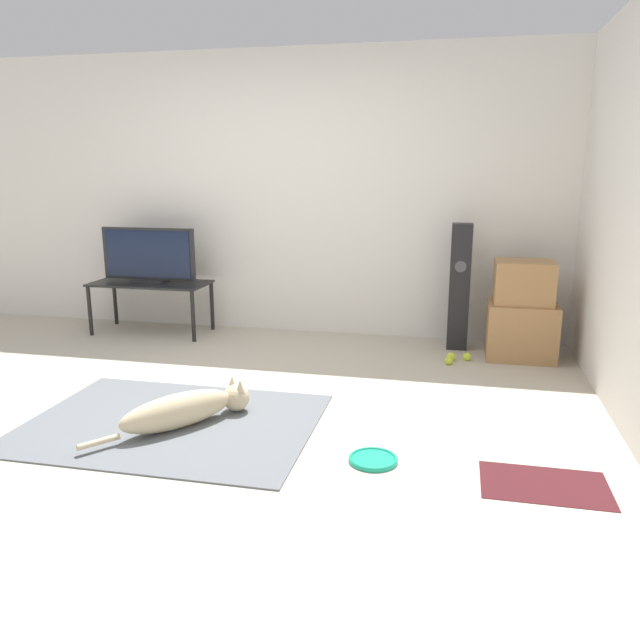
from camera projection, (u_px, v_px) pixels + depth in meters
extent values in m
plane|color=#BCB29E|center=(200.00, 408.00, 4.05)|extent=(12.00, 12.00, 0.00)
cube|color=silver|center=(284.00, 195.00, 5.74)|extent=(8.00, 0.06, 2.55)
cube|color=slate|center=(172.00, 423.00, 3.80)|extent=(1.74, 1.31, 0.01)
ellipsoid|color=beige|center=(177.00, 411.00, 3.70)|extent=(0.58, 0.68, 0.21)
sphere|color=beige|center=(236.00, 398.00, 3.95)|extent=(0.17, 0.17, 0.17)
cone|color=beige|center=(232.00, 382.00, 3.97)|extent=(0.05, 0.05, 0.08)
cone|color=beige|center=(240.00, 385.00, 3.90)|extent=(0.05, 0.05, 0.08)
cylinder|color=beige|center=(99.00, 442.00, 3.41)|extent=(0.17, 0.21, 0.03)
cylinder|color=#199E7A|center=(373.00, 460.00, 3.31)|extent=(0.26, 0.26, 0.02)
torus|color=#199E7A|center=(373.00, 459.00, 3.31)|extent=(0.26, 0.26, 0.02)
cube|color=#A87A4C|center=(521.00, 331.00, 5.08)|extent=(0.54, 0.44, 0.46)
cube|color=#A87A4C|center=(524.00, 282.00, 4.98)|extent=(0.46, 0.37, 0.34)
cube|color=black|center=(459.00, 287.00, 5.28)|extent=(0.17, 0.17, 1.07)
cylinder|color=#4C4C51|center=(461.00, 267.00, 5.16)|extent=(0.09, 0.00, 0.09)
cube|color=black|center=(150.00, 283.00, 5.81)|extent=(1.08, 0.50, 0.02)
cylinder|color=black|center=(90.00, 311.00, 5.76)|extent=(0.04, 0.04, 0.46)
cylinder|color=black|center=(193.00, 316.00, 5.55)|extent=(0.04, 0.04, 0.46)
cylinder|color=black|center=(115.00, 301.00, 6.18)|extent=(0.04, 0.04, 0.46)
cylinder|color=black|center=(212.00, 306.00, 5.97)|extent=(0.04, 0.04, 0.46)
cube|color=#232326|center=(150.00, 281.00, 5.80)|extent=(0.32, 0.20, 0.03)
cube|color=#232326|center=(149.00, 254.00, 5.75)|extent=(0.90, 0.04, 0.48)
cube|color=#141E38|center=(148.00, 254.00, 5.73)|extent=(0.83, 0.01, 0.43)
sphere|color=#C6E033|center=(451.00, 357.00, 5.04)|extent=(0.07, 0.07, 0.07)
sphere|color=#C6E033|center=(449.00, 361.00, 4.93)|extent=(0.07, 0.07, 0.07)
sphere|color=#C6E033|center=(467.00, 357.00, 5.04)|extent=(0.07, 0.07, 0.07)
cube|color=#47191E|center=(544.00, 485.00, 3.06)|extent=(0.61, 0.39, 0.01)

